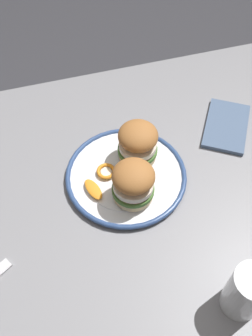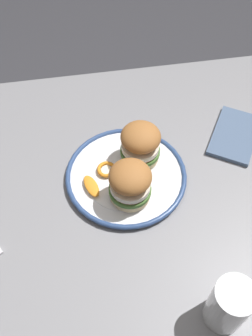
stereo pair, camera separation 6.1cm
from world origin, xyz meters
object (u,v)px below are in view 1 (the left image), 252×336
Objects in this scene: dining_table at (122,209)px; sandwich_half_left at (138,142)px; dinner_plate at (126,175)px; sandwich_half_right at (133,182)px; drinking_glass at (245,294)px.

sandwich_half_left is (-0.06, -0.07, 0.17)m from dining_table.
sandwich_half_right is (0.00, 0.06, 0.06)m from dinner_plate.
sandwich_half_right is 0.31m from drinking_glass.
sandwich_half_left reaches higher than dining_table.
dinner_plate is at bearing -90.95° from sandwich_half_right.
sandwich_half_right is 0.89× the size of drinking_glass.
dining_table is 0.17m from sandwich_half_right.
dining_table is 0.11m from dinner_plate.
sandwich_half_left reaches higher than dinner_plate.
dinner_plate is 2.27× the size of drinking_glass.
dining_table is at bearing -63.39° from sandwich_half_right.
drinking_glass is (-0.15, 0.32, 0.16)m from dining_table.
drinking_glass is (-0.13, 0.35, 0.04)m from dinner_plate.
drinking_glass reaches higher than sandwich_half_left.
sandwich_half_left is 0.96× the size of drinking_glass.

